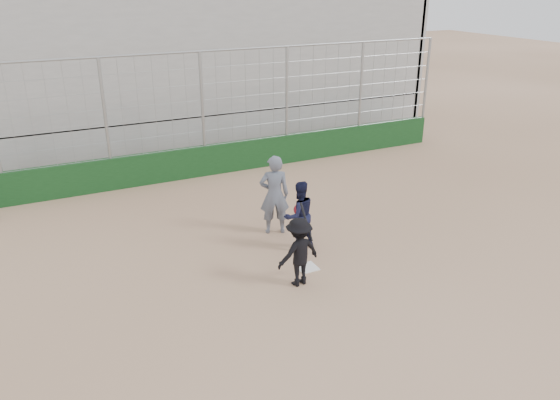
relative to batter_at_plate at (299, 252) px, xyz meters
name	(u,v)px	position (x,y,z in m)	size (l,w,h in m)	color
ground	(307,268)	(0.49, 0.50, -0.76)	(90.00, 90.00, 0.00)	#846047
home_plate	(307,268)	(0.49, 0.50, -0.75)	(0.44, 0.44, 0.02)	white
backstop	(205,147)	(0.49, 7.50, 0.20)	(18.10, 0.25, 4.04)	#103314
bleachers	(161,65)	(0.49, 12.45, 2.16)	(20.25, 6.70, 6.98)	gray
batter_at_plate	(299,252)	(0.00, 0.00, 0.00)	(1.05, 0.78, 1.70)	black
catcher_crouched	(299,227)	(0.77, 1.42, -0.18)	(0.92, 0.76, 1.17)	black
umpire	(274,199)	(0.64, 2.53, 0.17)	(0.75, 0.49, 1.86)	#555C6B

